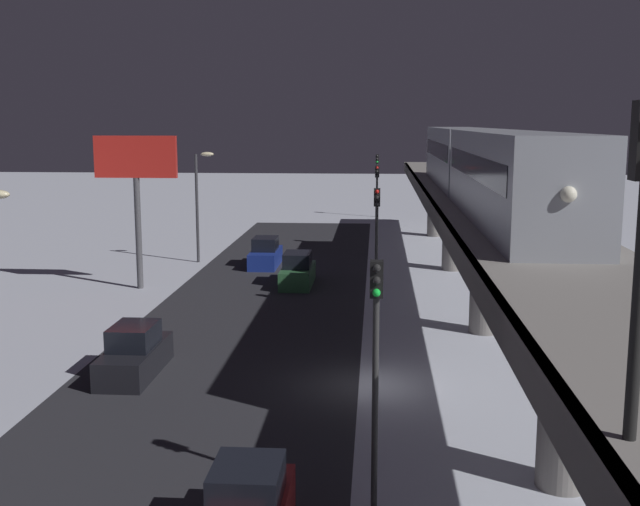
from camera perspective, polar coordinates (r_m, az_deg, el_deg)
The scene contains 13 objects.
ground_plane at distance 29.53m, azimuth 3.40°, elevation -9.59°, with size 240.00×240.00×0.00m, color silver.
avenue_asphalt at distance 30.14m, azimuth -7.80°, elevation -9.25°, with size 11.00×93.54×0.01m, color #28282D.
elevated_railway at distance 28.70m, azimuth 14.07°, elevation 0.14°, with size 5.00×93.54×5.92m.
subway_train at distance 39.68m, azimuth 11.55°, elevation 6.51°, with size 2.94×36.87×3.40m.
sedan_black at distance 31.27m, azimuth -13.39°, elevation -7.21°, with size 1.80×4.73×1.97m.
sedan_green at distance 46.81m, azimuth -1.65°, elevation -1.38°, with size 1.80×4.75×1.97m.
sedan_blue at distance 53.01m, azimuth -4.01°, elevation -0.11°, with size 1.80×4.55×1.97m.
traffic_light_near at distance 19.20m, azimuth 4.09°, elevation -7.05°, with size 0.32×0.44×6.40m.
traffic_light_mid at distance 39.40m, azimuth 4.16°, elevation 1.54°, with size 0.32×0.44×6.40m.
traffic_light_far at distance 59.89m, azimuth 4.18°, elevation 4.28°, with size 0.32×0.44×6.40m.
traffic_light_distant at distance 80.44m, azimuth 4.19°, elevation 5.63°, with size 0.32×0.44×6.40m.
commercial_billboard at distance 46.29m, azimuth -13.29°, elevation 5.78°, with size 4.80×0.36×8.90m.
street_lamp_far at distance 54.49m, azimuth -8.76°, elevation 4.33°, with size 1.35×0.44×7.65m.
Camera 1 is at (-0.30, 27.90, 9.68)m, focal length 43.81 mm.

